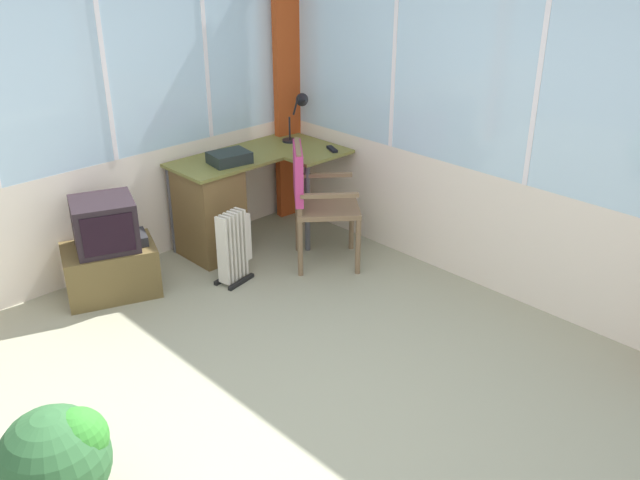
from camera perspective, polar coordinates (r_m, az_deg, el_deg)
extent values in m
cube|color=#9B9A7F|center=(3.81, -2.68, -16.42)|extent=(5.29, 5.75, 0.06)
cube|color=silver|center=(5.35, -20.12, 0.88)|extent=(4.29, 0.06, 0.87)
cube|color=silver|center=(5.00, -22.21, 13.58)|extent=(4.21, 0.06, 1.55)
cube|color=white|center=(5.18, -17.77, 14.57)|extent=(0.04, 0.07, 1.55)
cube|color=white|center=(5.61, -9.73, 16.12)|extent=(0.04, 0.07, 1.55)
cube|color=silver|center=(5.02, 16.17, -0.14)|extent=(0.06, 4.75, 0.87)
cube|color=silver|center=(4.65, 17.99, 13.43)|extent=(0.06, 4.65, 1.55)
cube|color=white|center=(4.65, 17.99, 13.43)|extent=(0.07, 0.04, 1.55)
cube|color=white|center=(5.31, 6.45, 15.81)|extent=(0.07, 0.04, 1.55)
cube|color=#B24219|center=(6.04, -2.67, 13.26)|extent=(0.27, 0.09, 2.50)
cube|color=olive|center=(5.66, -5.83, 7.07)|extent=(1.35, 0.54, 0.02)
cube|color=olive|center=(5.62, 0.02, 7.07)|extent=(0.54, 0.26, 0.02)
cube|color=brown|center=(5.55, -9.25, 2.23)|extent=(0.40, 0.50, 0.72)
cylinder|color=#4C4C51|center=(5.54, -1.05, 2.61)|extent=(0.04, 0.04, 0.73)
cylinder|color=#4C4C51|center=(5.63, -12.17, 2.40)|extent=(0.04, 0.04, 0.73)
cylinder|color=black|center=(5.93, -2.52, 8.25)|extent=(0.13, 0.13, 0.02)
cylinder|color=black|center=(5.90, -2.54, 9.25)|extent=(0.02, 0.02, 0.20)
cylinder|color=black|center=(5.86, -2.00, 11.13)|extent=(0.03, 0.09, 0.19)
cone|color=black|center=(5.85, -1.37, 11.53)|extent=(0.14, 0.14, 0.12)
cube|color=black|center=(5.69, 1.01, 7.55)|extent=(0.10, 0.15, 0.02)
cube|color=#1F2826|center=(5.42, -7.53, 6.79)|extent=(0.33, 0.27, 0.09)
cylinder|color=brown|center=(5.23, 3.17, -0.57)|extent=(0.04, 0.04, 0.45)
cylinder|color=brown|center=(5.63, 2.63, 1.38)|extent=(0.04, 0.04, 0.45)
cylinder|color=brown|center=(5.20, -1.65, -0.73)|extent=(0.04, 0.04, 0.45)
cylinder|color=brown|center=(5.59, -1.85, 1.25)|extent=(0.04, 0.04, 0.45)
cube|color=brown|center=(5.31, 0.59, 2.77)|extent=(0.68, 0.68, 0.04)
cube|color=brown|center=(5.20, -1.83, 5.32)|extent=(0.30, 0.35, 0.47)
cube|color=#BB3773|center=(5.19, -1.83, 5.57)|extent=(0.34, 0.39, 0.40)
cube|color=brown|center=(5.04, 0.80, 3.71)|extent=(0.36, 0.31, 0.03)
cube|color=brown|center=(5.45, 0.41, 5.41)|extent=(0.36, 0.31, 0.03)
cube|color=brown|center=(5.20, -16.94, -2.39)|extent=(0.75, 0.64, 0.37)
cube|color=black|center=(5.05, -17.46, 1.29)|extent=(0.53, 0.52, 0.36)
cube|color=black|center=(4.86, -17.16, 0.40)|extent=(0.32, 0.13, 0.28)
cube|color=#262628|center=(5.11, -15.66, 0.07)|extent=(0.32, 0.30, 0.07)
cube|color=silver|center=(5.05, -8.08, -0.93)|extent=(0.04, 0.10, 0.53)
cube|color=silver|center=(5.08, -7.77, -0.76)|extent=(0.04, 0.10, 0.53)
cube|color=silver|center=(5.10, -7.46, -0.59)|extent=(0.04, 0.10, 0.53)
cube|color=silver|center=(5.13, -7.15, -0.42)|extent=(0.04, 0.10, 0.53)
cube|color=silver|center=(5.16, -6.85, -0.25)|extent=(0.04, 0.10, 0.53)
cube|color=silver|center=(5.19, -6.54, -0.09)|extent=(0.04, 0.10, 0.53)
cube|color=black|center=(5.20, -6.55, -3.46)|extent=(0.27, 0.08, 0.03)
cube|color=black|center=(5.29, -7.71, -3.04)|extent=(0.27, 0.08, 0.03)
cube|color=silver|center=(5.21, -6.27, 0.33)|extent=(0.07, 0.10, 0.37)
sphere|color=#2F6033|center=(3.43, -21.15, -16.70)|extent=(0.50, 0.50, 0.50)
sphere|color=#33842C|center=(3.36, -19.46, -15.22)|extent=(0.28, 0.28, 0.28)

